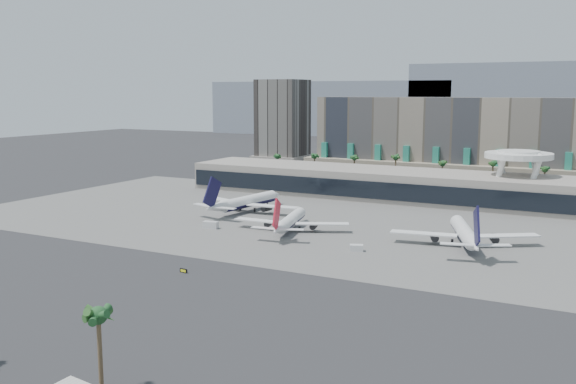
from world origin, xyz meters
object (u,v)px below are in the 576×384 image
at_px(airliner_centre, 290,221).
at_px(airliner_right, 465,233).
at_px(airliner_left, 246,202).
at_px(service_vehicle_a, 211,225).
at_px(service_vehicle_b, 356,248).
at_px(taxiway_sign, 184,271).

xyz_separation_m(airliner_centre, airliner_right, (54.79, 5.93, 0.46)).
distance_m(airliner_left, airliner_right, 86.57).
distance_m(airliner_left, service_vehicle_a, 31.46).
xyz_separation_m(airliner_left, airliner_right, (85.00, -16.37, -0.02)).
bearing_deg(service_vehicle_a, airliner_right, -1.27).
bearing_deg(service_vehicle_b, airliner_centre, 130.83).
distance_m(service_vehicle_a, service_vehicle_b, 54.48).
bearing_deg(taxiway_sign, airliner_centre, 94.98).
xyz_separation_m(airliner_centre, service_vehicle_a, (-25.15, -8.63, -2.25)).
bearing_deg(airliner_right, service_vehicle_a, 169.64).
bearing_deg(service_vehicle_b, service_vehicle_a, 151.38).
relative_size(airliner_left, airliner_centre, 1.15).
bearing_deg(service_vehicle_b, airliner_left, 125.80).
relative_size(airliner_right, service_vehicle_a, 8.71).
xyz_separation_m(service_vehicle_a, service_vehicle_b, (54.13, -6.17, -0.24)).
xyz_separation_m(airliner_centre, taxiway_sign, (-1.44, -55.16, -2.94)).
distance_m(airliner_centre, taxiway_sign, 55.26).
bearing_deg(service_vehicle_a, airliner_left, 87.71).
relative_size(service_vehicle_a, taxiway_sign, 2.15).
relative_size(airliner_centre, service_vehicle_b, 10.40).
bearing_deg(service_vehicle_a, service_vehicle_b, -18.10).
relative_size(service_vehicle_b, taxiway_sign, 1.64).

